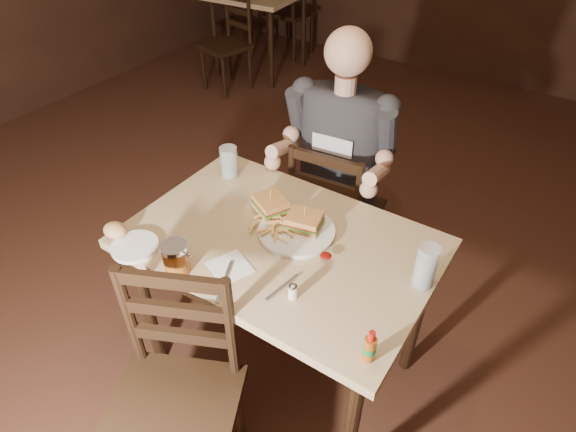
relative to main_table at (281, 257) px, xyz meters
The scene contains 23 objects.
room_shell 0.84m from the main_table, 133.36° to the left, with size 7.00×7.00×7.00m.
main_table is the anchor object (origin of this frame).
bg_table 3.54m from the main_table, 127.28° to the left, with size 0.85×0.85×0.77m.
chair_far 0.70m from the main_table, 98.31° to the left, with size 0.40×0.44×0.87m, color black, non-canonical shape.
chair_near 0.67m from the main_table, 91.33° to the right, with size 0.43×0.47×0.92m, color black, non-canonical shape.
bg_chair_far 4.00m from the main_table, 122.49° to the left, with size 0.42×0.46×0.90m, color black, non-canonical shape.
bg_chair_near 3.13m from the main_table, 133.41° to the left, with size 0.38×0.42×0.83m, color black, non-canonical shape.
diner 0.64m from the main_table, 98.52° to the left, with size 0.53×0.41×0.91m, color #29282D, non-canonical shape.
dinner_plate 0.12m from the main_table, 63.46° to the left, with size 0.28×0.28×0.02m, color white.
sandwich_left 0.22m from the main_table, 137.86° to the left, with size 0.13×0.11×0.11m, color #D8964B, non-canonical shape.
sandwich_right 0.19m from the main_table, 62.87° to the left, with size 0.12×0.10×0.10m, color #D8964B, non-canonical shape.
fries_pile 0.13m from the main_table, 158.14° to the left, with size 0.22×0.16×0.04m, color #DEB35E, non-canonical shape.
ketchup_dollop 0.22m from the main_table, ahead, with size 0.04×0.04×0.01m, color maroon.
glass_left 0.51m from the main_table, 151.23° to the left, with size 0.08×0.08×0.14m, color silver.
glass_right 0.55m from the main_table, ahead, with size 0.07×0.07×0.16m, color silver.
hot_sauce 0.59m from the main_table, 30.07° to the right, with size 0.04×0.04×0.12m, color #8F4510, non-canonical shape.
salt_shaker 0.31m from the main_table, 48.02° to the right, with size 0.03×0.03×0.06m, color white, non-canonical shape.
syrup_dispenser 0.41m from the main_table, 122.52° to the right, with size 0.09×0.09×0.12m, color #8F4510, non-canonical shape.
napkin 0.24m from the main_table, 107.49° to the right, with size 0.14×0.13×0.00m, color white.
knife 0.30m from the main_table, 97.80° to the right, with size 0.01×0.19×0.00m, color silver.
fork 0.26m from the main_table, 54.67° to the right, with size 0.01×0.16×0.00m, color silver.
side_plate 0.54m from the main_table, 141.45° to the right, with size 0.17×0.17×0.01m, color white.
bread_roll 0.62m from the main_table, 147.56° to the right, with size 0.09×0.08×0.06m, color tan.
Camera 1 is at (1.05, -1.42, 1.96)m, focal length 30.00 mm.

